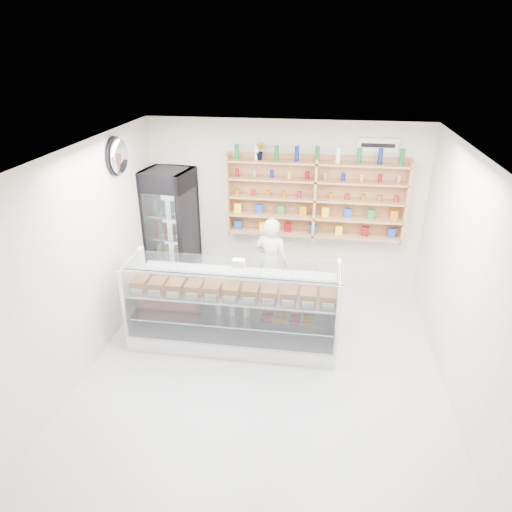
# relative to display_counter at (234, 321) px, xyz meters

# --- Properties ---
(room) EXTENTS (5.00, 5.00, 5.00)m
(room) POSITION_rel_display_counter_xyz_m (0.50, -0.58, 1.06)
(room) COLOR #B8B8BE
(room) RESTS_ON ground
(display_counter) EXTENTS (2.84, 0.85, 1.24)m
(display_counter) POSITION_rel_display_counter_xyz_m (0.00, 0.00, 0.00)
(display_counter) COLOR white
(display_counter) RESTS_ON floor
(shop_worker) EXTENTS (0.61, 0.47, 1.49)m
(shop_worker) POSITION_rel_display_counter_xyz_m (0.39, 1.10, 0.40)
(shop_worker) COLOR silver
(shop_worker) RESTS_ON floor
(drinks_cooler) EXTENTS (0.84, 0.82, 2.04)m
(drinks_cooler) POSITION_rel_display_counter_xyz_m (-1.35, 1.56, 0.68)
(drinks_cooler) COLOR black
(drinks_cooler) RESTS_ON floor
(wall_shelving) EXTENTS (2.84, 0.28, 1.33)m
(wall_shelving) POSITION_rel_display_counter_xyz_m (1.00, 1.76, 1.25)
(wall_shelving) COLOR tan
(wall_shelving) RESTS_ON back_wall
(potted_plant) EXTENTS (0.18, 0.16, 0.28)m
(potted_plant) POSITION_rel_display_counter_xyz_m (0.11, 1.76, 1.99)
(potted_plant) COLOR #1E6626
(potted_plant) RESTS_ON wall_shelving
(security_mirror) EXTENTS (0.15, 0.50, 0.50)m
(security_mirror) POSITION_rel_display_counter_xyz_m (-1.67, 0.62, 2.11)
(security_mirror) COLOR silver
(security_mirror) RESTS_ON left_wall
(wall_sign) EXTENTS (0.62, 0.03, 0.20)m
(wall_sign) POSITION_rel_display_counter_xyz_m (1.90, 1.89, 2.11)
(wall_sign) COLOR white
(wall_sign) RESTS_ON back_wall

